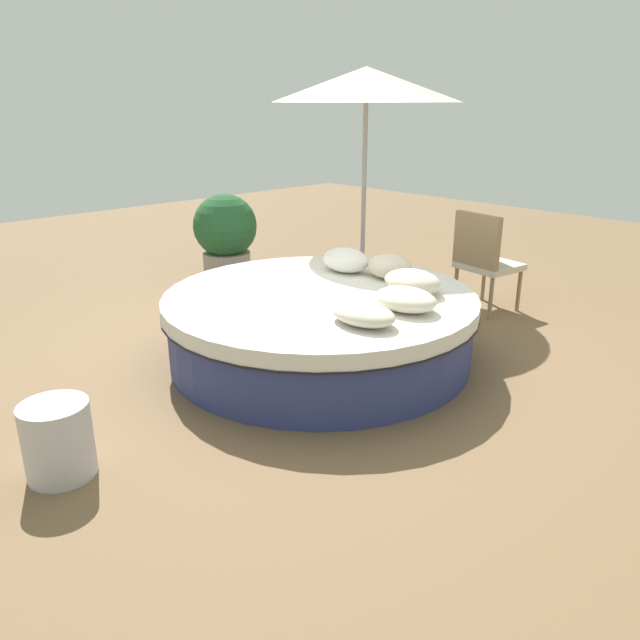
# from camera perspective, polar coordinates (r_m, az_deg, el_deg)

# --- Properties ---
(ground_plane) EXTENTS (16.00, 16.00, 0.00)m
(ground_plane) POSITION_cam_1_polar(r_m,az_deg,el_deg) (4.99, -0.00, -3.55)
(ground_plane) COLOR brown
(round_bed) EXTENTS (2.47, 2.47, 0.55)m
(round_bed) POSITION_cam_1_polar(r_m,az_deg,el_deg) (4.89, -0.00, -0.53)
(round_bed) COLOR navy
(round_bed) RESTS_ON ground_plane
(throw_pillow_0) EXTENTS (0.50, 0.34, 0.14)m
(throw_pillow_0) POSITION_cam_1_polar(r_m,az_deg,el_deg) (4.14, 4.00, 0.58)
(throw_pillow_0) COLOR beige
(throw_pillow_0) RESTS_ON round_bed
(throw_pillow_1) EXTENTS (0.48, 0.37, 0.16)m
(throw_pillow_1) POSITION_cam_1_polar(r_m,az_deg,el_deg) (4.45, 7.98, 1.93)
(throw_pillow_1) COLOR beige
(throw_pillow_1) RESTS_ON round_bed
(throw_pillow_2) EXTENTS (0.48, 0.36, 0.19)m
(throw_pillow_2) POSITION_cam_1_polar(r_m,az_deg,el_deg) (4.86, 8.59, 3.56)
(throw_pillow_2) COLOR beige
(throw_pillow_2) RESTS_ON round_bed
(throw_pillow_3) EXTENTS (0.42, 0.31, 0.21)m
(throw_pillow_3) POSITION_cam_1_polar(r_m,az_deg,el_deg) (5.23, 6.50, 4.95)
(throw_pillow_3) COLOR beige
(throw_pillow_3) RESTS_ON round_bed
(throw_pillow_4) EXTENTS (0.46, 0.33, 0.21)m
(throw_pillow_4) POSITION_cam_1_polar(r_m,az_deg,el_deg) (5.42, 2.41, 5.60)
(throw_pillow_4) COLOR white
(throw_pillow_4) RESTS_ON round_bed
(patio_chair) EXTENTS (0.59, 0.57, 0.98)m
(patio_chair) POSITION_cam_1_polar(r_m,az_deg,el_deg) (6.15, 14.98, 5.78)
(patio_chair) COLOR #997A56
(patio_chair) RESTS_ON ground_plane
(patio_umbrella) EXTENTS (1.95, 1.95, 2.30)m
(patio_umbrella) POSITION_cam_1_polar(r_m,az_deg,el_deg) (6.66, 4.34, 20.79)
(patio_umbrella) COLOR #262628
(patio_umbrella) RESTS_ON ground_plane
(planter) EXTENTS (0.73, 0.73, 0.98)m
(planter) POSITION_cam_1_polar(r_m,az_deg,el_deg) (7.24, -8.79, 7.98)
(planter) COLOR gray
(planter) RESTS_ON ground_plane
(side_table) EXTENTS (0.37, 0.37, 0.43)m
(side_table) POSITION_cam_1_polar(r_m,az_deg,el_deg) (3.71, -23.22, -10.23)
(side_table) COLOR #B7B7BC
(side_table) RESTS_ON ground_plane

